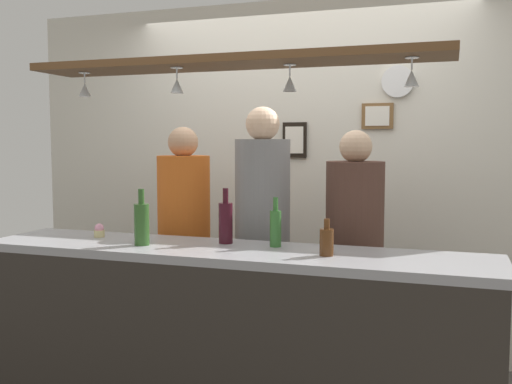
{
  "coord_description": "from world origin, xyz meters",
  "views": [
    {
      "loc": [
        1.07,
        -3.08,
        1.56
      ],
      "look_at": [
        0.0,
        0.1,
        1.27
      ],
      "focal_mm": 40.3,
      "sensor_mm": 36.0,
      "label": 1
    }
  ],
  "objects_px": {
    "person_middle_grey_shirt": "(263,220)",
    "bottle_beer_green_import": "(276,227)",
    "cupcake": "(99,231)",
    "person_left_orange_shirt": "(184,229)",
    "picture_frame_upper_small": "(377,116)",
    "person_right_brown_shirt": "(354,241)",
    "wall_clock": "(398,81)",
    "picture_frame_crest": "(295,140)",
    "bottle_champagne_green": "(142,223)",
    "bottle_beer_brown_stubby": "(327,241)",
    "bottle_wine_dark_red": "(226,222)"
  },
  "relations": [
    {
      "from": "picture_frame_upper_small",
      "to": "person_right_brown_shirt",
      "type": "bearing_deg",
      "value": -91.96
    },
    {
      "from": "bottle_champagne_green",
      "to": "picture_frame_upper_small",
      "type": "distance_m",
      "value": 1.91
    },
    {
      "from": "bottle_beer_green_import",
      "to": "wall_clock",
      "type": "xyz_separation_m",
      "value": [
        0.5,
        1.28,
        0.86
      ]
    },
    {
      "from": "person_right_brown_shirt",
      "to": "wall_clock",
      "type": "bearing_deg",
      "value": 78.25
    },
    {
      "from": "person_right_brown_shirt",
      "to": "bottle_beer_brown_stubby",
      "type": "xyz_separation_m",
      "value": [
        -0.03,
        -0.65,
        0.1
      ]
    },
    {
      "from": "bottle_beer_green_import",
      "to": "wall_clock",
      "type": "relative_size",
      "value": 1.18
    },
    {
      "from": "person_middle_grey_shirt",
      "to": "bottle_beer_green_import",
      "type": "bearing_deg",
      "value": -64.96
    },
    {
      "from": "cupcake",
      "to": "bottle_beer_green_import",
      "type": "bearing_deg",
      "value": 1.73
    },
    {
      "from": "person_middle_grey_shirt",
      "to": "picture_frame_upper_small",
      "type": "xyz_separation_m",
      "value": [
        0.6,
        0.78,
        0.67
      ]
    },
    {
      "from": "bottle_beer_brown_stubby",
      "to": "bottle_champagne_green",
      "type": "bearing_deg",
      "value": -178.26
    },
    {
      "from": "person_middle_grey_shirt",
      "to": "picture_frame_crest",
      "type": "xyz_separation_m",
      "value": [
        -0.01,
        0.78,
        0.5
      ]
    },
    {
      "from": "cupcake",
      "to": "picture_frame_upper_small",
      "type": "xyz_separation_m",
      "value": [
        1.41,
        1.32,
        0.69
      ]
    },
    {
      "from": "bottle_beer_green_import",
      "to": "cupcake",
      "type": "relative_size",
      "value": 3.33
    },
    {
      "from": "person_left_orange_shirt",
      "to": "cupcake",
      "type": "relative_size",
      "value": 21.23
    },
    {
      "from": "person_middle_grey_shirt",
      "to": "cupcake",
      "type": "xyz_separation_m",
      "value": [
        -0.82,
        -0.53,
        -0.03
      ]
    },
    {
      "from": "person_left_orange_shirt",
      "to": "bottle_beer_brown_stubby",
      "type": "height_order",
      "value": "person_left_orange_shirt"
    },
    {
      "from": "bottle_wine_dark_red",
      "to": "wall_clock",
      "type": "bearing_deg",
      "value": 58.44
    },
    {
      "from": "person_right_brown_shirt",
      "to": "wall_clock",
      "type": "relative_size",
      "value": 7.4
    },
    {
      "from": "picture_frame_crest",
      "to": "person_left_orange_shirt",
      "type": "bearing_deg",
      "value": -124.06
    },
    {
      "from": "person_left_orange_shirt",
      "to": "picture_frame_upper_small",
      "type": "height_order",
      "value": "picture_frame_upper_small"
    },
    {
      "from": "person_right_brown_shirt",
      "to": "picture_frame_crest",
      "type": "bearing_deg",
      "value": 126.23
    },
    {
      "from": "cupcake",
      "to": "person_left_orange_shirt",
      "type": "bearing_deg",
      "value": 62.25
    },
    {
      "from": "person_right_brown_shirt",
      "to": "cupcake",
      "type": "distance_m",
      "value": 1.49
    },
    {
      "from": "bottle_beer_green_import",
      "to": "picture_frame_crest",
      "type": "bearing_deg",
      "value": 100.59
    },
    {
      "from": "bottle_champagne_green",
      "to": "wall_clock",
      "type": "distance_m",
      "value": 2.06
    },
    {
      "from": "person_left_orange_shirt",
      "to": "bottle_champagne_green",
      "type": "relative_size",
      "value": 5.52
    },
    {
      "from": "person_left_orange_shirt",
      "to": "picture_frame_crest",
      "type": "relative_size",
      "value": 6.37
    },
    {
      "from": "bottle_beer_brown_stubby",
      "to": "person_right_brown_shirt",
      "type": "bearing_deg",
      "value": 87.2
    },
    {
      "from": "bottle_wine_dark_red",
      "to": "picture_frame_upper_small",
      "type": "height_order",
      "value": "picture_frame_upper_small"
    },
    {
      "from": "person_left_orange_shirt",
      "to": "person_right_brown_shirt",
      "type": "distance_m",
      "value": 1.11
    },
    {
      "from": "person_middle_grey_shirt",
      "to": "person_left_orange_shirt",
      "type": "bearing_deg",
      "value": 180.0
    },
    {
      "from": "wall_clock",
      "to": "picture_frame_upper_small",
      "type": "bearing_deg",
      "value": 177.36
    },
    {
      "from": "bottle_wine_dark_red",
      "to": "wall_clock",
      "type": "xyz_separation_m",
      "value": [
        0.78,
        1.27,
        0.85
      ]
    },
    {
      "from": "cupcake",
      "to": "bottle_champagne_green",
      "type": "bearing_deg",
      "value": -22.4
    },
    {
      "from": "picture_frame_upper_small",
      "to": "bottle_beer_green_import",
      "type": "bearing_deg",
      "value": -105.68
    },
    {
      "from": "person_left_orange_shirt",
      "to": "bottle_beer_green_import",
      "type": "relative_size",
      "value": 6.37
    },
    {
      "from": "bottle_champagne_green",
      "to": "cupcake",
      "type": "xyz_separation_m",
      "value": [
        -0.37,
        0.15,
        -0.08
      ]
    },
    {
      "from": "person_right_brown_shirt",
      "to": "bottle_champagne_green",
      "type": "height_order",
      "value": "person_right_brown_shirt"
    },
    {
      "from": "bottle_beer_green_import",
      "to": "picture_frame_upper_small",
      "type": "xyz_separation_m",
      "value": [
        0.36,
        1.29,
        0.63
      ]
    },
    {
      "from": "person_left_orange_shirt",
      "to": "bottle_beer_brown_stubby",
      "type": "relative_size",
      "value": 9.2
    },
    {
      "from": "bottle_beer_brown_stubby",
      "to": "picture_frame_crest",
      "type": "bearing_deg",
      "value": 110.67
    },
    {
      "from": "picture_frame_crest",
      "to": "bottle_champagne_green",
      "type": "bearing_deg",
      "value": -106.88
    },
    {
      "from": "person_right_brown_shirt",
      "to": "picture_frame_crest",
      "type": "distance_m",
      "value": 1.14
    },
    {
      "from": "person_right_brown_shirt",
      "to": "picture_frame_upper_small",
      "type": "height_order",
      "value": "picture_frame_upper_small"
    },
    {
      "from": "bottle_beer_brown_stubby",
      "to": "cupcake",
      "type": "relative_size",
      "value": 2.31
    },
    {
      "from": "picture_frame_upper_small",
      "to": "bottle_beer_brown_stubby",
      "type": "bearing_deg",
      "value": -92.34
    },
    {
      "from": "bottle_wine_dark_red",
      "to": "wall_clock",
      "type": "relative_size",
      "value": 1.36
    },
    {
      "from": "person_left_orange_shirt",
      "to": "bottle_champagne_green",
      "type": "xyz_separation_m",
      "value": [
        0.08,
        -0.68,
        0.13
      ]
    },
    {
      "from": "picture_frame_upper_small",
      "to": "person_middle_grey_shirt",
      "type": "bearing_deg",
      "value": -127.2
    },
    {
      "from": "wall_clock",
      "to": "person_right_brown_shirt",
      "type": "bearing_deg",
      "value": -101.75
    }
  ]
}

